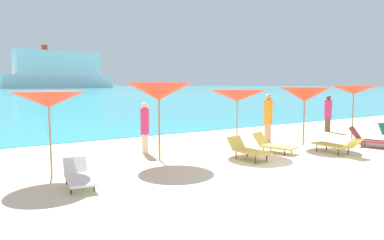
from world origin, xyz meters
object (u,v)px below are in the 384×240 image
Objects in this scene: umbrella_0 at (49,100)px; beachgoer_2 at (145,126)px; lounge_chair_3 at (273,144)px; lounge_chair_0 at (79,176)px; umbrella_3 at (305,94)px; umbrella_1 at (159,92)px; lounge_chair_5 at (248,149)px; cruise_ship at (59,72)px; umbrella_2 at (237,96)px; lounge_chair_4 at (370,139)px; beachgoer_0 at (328,113)px; beachgoer_1 at (268,117)px; umbrella_4 at (354,90)px; lounge_chair_1 at (337,145)px.

beachgoer_2 is (3.15, 1.35, -1.00)m from umbrella_0.
umbrella_0 reaches higher than lounge_chair_3.
beachgoer_2 is at bearing 47.84° from lounge_chair_0.
lounge_chair_3 reaches higher than lounge_chair_0.
umbrella_3 is (8.85, -0.38, -0.00)m from umbrella_0.
beachgoer_2 is (0.07, 1.19, -1.16)m from umbrella_1.
lounge_chair_0 is 5.07m from lounge_chair_5.
umbrella_2 is at bearing -112.52° from cruise_ship.
lounge_chair_0 is 0.95× the size of lounge_chair_4.
lounge_chair_0 is 0.85× the size of beachgoer_0.
beachgoer_0 is at bearing 6.61° from umbrella_0.
beachgoer_1 is at bearing 113.21° from lounge_chair_4.
umbrella_3 is 1.14× the size of beachgoer_1.
umbrella_1 is 1.61× the size of lounge_chair_5.
cruise_ship reaches higher than umbrella_1.
beachgoer_2 is at bearing 163.13° from umbrella_3.
umbrella_4 reaches higher than umbrella_3.
umbrella_1 reaches higher than lounge_chair_0.
umbrella_4 reaches higher than umbrella_0.
umbrella_2 reaches higher than lounge_chair_5.
umbrella_0 is 8.87m from lounge_chair_1.
lounge_chair_4 is at bearing -10.37° from umbrella_0.
umbrella_1 reaches higher than umbrella_4.
umbrella_3 reaches higher than beachgoer_2.
beachgoer_0 is (5.93, 2.25, 0.66)m from lounge_chair_3.
cruise_ship is at bearing 155.84° from beachgoer_1.
umbrella_4 is 1.50× the size of lounge_chair_0.
lounge_chair_3 is 0.89× the size of beachgoer_2.
cruise_ship is at bearing 78.87° from umbrella_0.
cruise_ship is (32.59, 201.38, 9.07)m from lounge_chair_3.
lounge_chair_3 is 0.96× the size of lounge_chair_4.
lounge_chair_4 is 4.13m from beachgoer_0.
umbrella_3 is at bearing 15.97° from beachgoer_1.
beachgoer_2 reaches higher than lounge_chair_3.
lounge_chair_3 is (-4.85, -0.28, -1.78)m from umbrella_4.
umbrella_3 is 1.62m from beachgoer_1.
beachgoer_1 is at bearing -111.95° from cruise_ship.
cruise_ship is at bearing 74.11° from lounge_chair_5.
umbrella_4 reaches higher than beachgoer_2.
umbrella_4 is at bearing -2.12° from umbrella_3.
lounge_chair_3 is at bearing -168.95° from umbrella_3.
umbrella_1 is (3.08, 0.16, 0.16)m from umbrella_0.
umbrella_0 is at bearing -149.87° from beachgoer_0.
lounge_chair_5 is at bearing 176.60° from lounge_chair_3.
beachgoer_1 is (-4.67, -0.70, 0.10)m from beachgoer_0.
umbrella_2 is 3.64m from lounge_chair_1.
umbrella_0 is 11.75m from umbrella_4.
umbrella_3 is 0.03× the size of cruise_ship.
umbrella_1 is 1.11× the size of umbrella_2.
beachgoer_1 reaches higher than lounge_chair_4.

